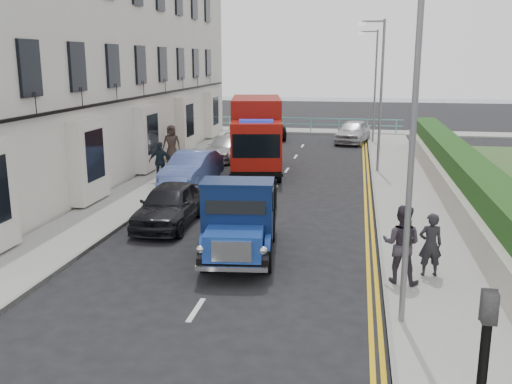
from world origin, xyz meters
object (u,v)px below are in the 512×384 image
(lamp_mid, at_px, (379,87))
(parked_car_front, at_px, (169,205))
(bedford_lorry, at_px, (238,225))
(pedestrian_east_near, at_px, (430,245))
(lamp_far, at_px, (373,80))
(red_lorry, at_px, (256,133))
(lamp_near, at_px, (406,129))

(lamp_mid, height_order, parked_car_front, lamp_mid)
(bedford_lorry, bearing_deg, pedestrian_east_near, -12.37)
(parked_car_front, height_order, pedestrian_east_near, pedestrian_east_near)
(lamp_mid, distance_m, pedestrian_east_near, 13.73)
(lamp_mid, relative_size, pedestrian_east_near, 4.45)
(lamp_mid, bearing_deg, pedestrian_east_near, -85.94)
(parked_car_front, bearing_deg, lamp_far, 70.65)
(parked_car_front, relative_size, pedestrian_east_near, 2.56)
(parked_car_front, distance_m, pedestrian_east_near, 8.45)
(red_lorry, bearing_deg, parked_car_front, -106.89)
(lamp_near, relative_size, pedestrian_east_near, 4.45)
(parked_car_front, bearing_deg, red_lorry, 82.51)
(parked_car_front, bearing_deg, pedestrian_east_near, -24.45)
(lamp_mid, height_order, red_lorry, lamp_mid)
(lamp_mid, bearing_deg, parked_car_front, -124.33)
(lamp_mid, bearing_deg, lamp_far, 90.00)
(red_lorry, bearing_deg, lamp_far, 51.57)
(lamp_near, distance_m, parked_car_front, 9.68)
(lamp_near, relative_size, parked_car_front, 1.73)
(bedford_lorry, height_order, parked_car_front, bedford_lorry)
(lamp_near, distance_m, lamp_mid, 16.00)
(lamp_mid, bearing_deg, red_lorry, -176.33)
(lamp_mid, relative_size, parked_car_front, 1.73)
(bedford_lorry, height_order, red_lorry, red_lorry)
(pedestrian_east_near, bearing_deg, bedford_lorry, -15.06)
(lamp_near, height_order, lamp_mid, same)
(lamp_near, xyz_separation_m, lamp_mid, (0.00, 16.00, 0.00))
(bedford_lorry, xyz_separation_m, red_lorry, (-1.72, 12.48, 0.83))
(lamp_near, height_order, parked_car_front, lamp_near)
(lamp_mid, height_order, bedford_lorry, lamp_mid)
(bedford_lorry, xyz_separation_m, pedestrian_east_near, (4.84, -0.51, -0.10))
(bedford_lorry, distance_m, pedestrian_east_near, 4.87)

